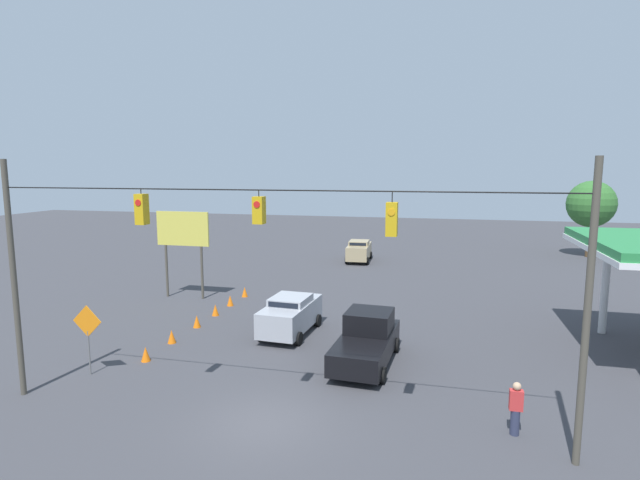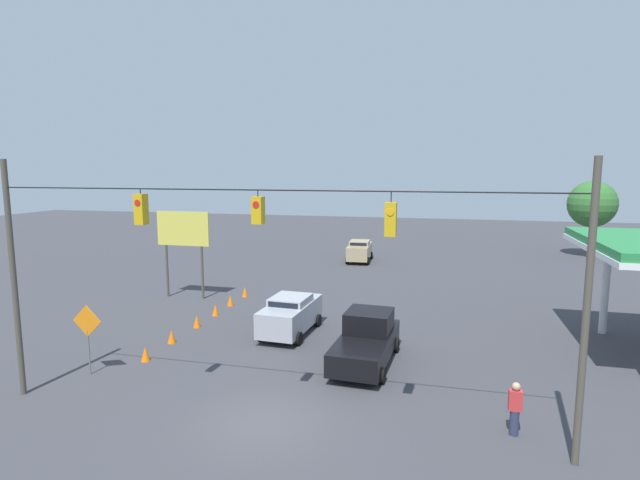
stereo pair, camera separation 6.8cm
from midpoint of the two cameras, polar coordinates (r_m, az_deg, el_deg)
ground_plane at (r=17.28m, az=-6.45°, el=-20.08°), size 140.00×140.00×0.00m
overhead_signal_span at (r=15.46m, az=-6.88°, el=-3.12°), size 18.67×0.38×8.49m
pickup_truck_black_crossing_near at (r=21.59m, az=5.42°, el=-11.32°), size 2.53×5.44×2.12m
sedan_silver_withflow_mid at (r=25.10m, az=-3.30°, el=-8.45°), size 2.35×4.66×1.90m
sedan_tan_withflow_deep at (r=44.41m, az=4.59°, el=-1.20°), size 2.17×4.53×1.85m
traffic_cone_nearest at (r=23.09m, az=-19.24°, el=-12.18°), size 0.39×0.39×0.63m
traffic_cone_second at (r=24.95m, az=-16.52°, el=-10.52°), size 0.39×0.39×0.63m
traffic_cone_third at (r=26.95m, az=-13.82°, el=-9.01°), size 0.39×0.39×0.63m
traffic_cone_fourth at (r=28.80m, az=-11.79°, el=-7.83°), size 0.39×0.39×0.63m
traffic_cone_fifth at (r=30.61m, az=-10.14°, el=-6.82°), size 0.39×0.39×0.63m
traffic_cone_farthest at (r=32.56m, az=-8.51°, el=-5.88°), size 0.39×0.39×0.63m
roadside_billboard at (r=32.50m, az=-15.31°, el=0.50°), size 3.52×0.16×5.51m
work_zone_sign at (r=21.99m, az=-24.97°, el=-8.93°), size 1.27×0.06×2.84m
pedestrian at (r=17.25m, az=21.50°, el=-17.51°), size 0.40×0.28×1.70m
tree_horizon_left at (r=52.40m, az=28.70°, el=3.59°), size 4.28×4.28×7.09m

